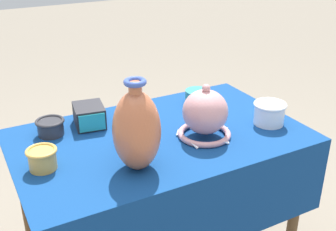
{
  "coord_description": "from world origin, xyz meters",
  "views": [
    {
      "loc": [
        -0.64,
        -1.25,
        1.5
      ],
      "look_at": [
        -0.01,
        -0.09,
        0.88
      ],
      "focal_mm": 45.0,
      "sensor_mm": 36.0,
      "label": 1
    }
  ],
  "objects_px": {
    "jar_round_slate": "(132,133)",
    "cup_wide_porcelain": "(269,113)",
    "pot_squat_teal": "(197,97)",
    "vase_dome_bell": "(205,115)",
    "vase_tall_bulbous": "(137,130)",
    "mosaic_tile_box": "(89,116)",
    "cup_wide_charcoal": "(50,127)",
    "cup_wide_ochre": "(42,158)"
  },
  "relations": [
    {
      "from": "cup_wide_ochre",
      "to": "mosaic_tile_box",
      "type": "bearing_deg",
      "value": 44.68
    },
    {
      "from": "jar_round_slate",
      "to": "cup_wide_ochre",
      "type": "relative_size",
      "value": 1.12
    },
    {
      "from": "vase_tall_bulbous",
      "to": "cup_wide_porcelain",
      "type": "bearing_deg",
      "value": 5.15
    },
    {
      "from": "vase_dome_bell",
      "to": "jar_round_slate",
      "type": "distance_m",
      "value": 0.27
    },
    {
      "from": "vase_tall_bulbous",
      "to": "vase_dome_bell",
      "type": "distance_m",
      "value": 0.32
    },
    {
      "from": "cup_wide_porcelain",
      "to": "vase_dome_bell",
      "type": "bearing_deg",
      "value": 174.29
    },
    {
      "from": "cup_wide_charcoal",
      "to": "cup_wide_porcelain",
      "type": "height_order",
      "value": "cup_wide_porcelain"
    },
    {
      "from": "jar_round_slate",
      "to": "pot_squat_teal",
      "type": "height_order",
      "value": "jar_round_slate"
    },
    {
      "from": "vase_tall_bulbous",
      "to": "cup_wide_ochre",
      "type": "relative_size",
      "value": 3.03
    },
    {
      "from": "cup_wide_ochre",
      "to": "pot_squat_teal",
      "type": "height_order",
      "value": "cup_wide_ochre"
    },
    {
      "from": "cup_wide_porcelain",
      "to": "pot_squat_teal",
      "type": "height_order",
      "value": "cup_wide_porcelain"
    },
    {
      "from": "mosaic_tile_box",
      "to": "jar_round_slate",
      "type": "height_order",
      "value": "jar_round_slate"
    },
    {
      "from": "jar_round_slate",
      "to": "cup_wide_porcelain",
      "type": "distance_m",
      "value": 0.56
    },
    {
      "from": "cup_wide_ochre",
      "to": "pot_squat_teal",
      "type": "distance_m",
      "value": 0.75
    },
    {
      "from": "vase_dome_bell",
      "to": "cup_wide_charcoal",
      "type": "relative_size",
      "value": 1.95
    },
    {
      "from": "pot_squat_teal",
      "to": "vase_dome_bell",
      "type": "bearing_deg",
      "value": -116.85
    },
    {
      "from": "mosaic_tile_box",
      "to": "jar_round_slate",
      "type": "relative_size",
      "value": 1.36
    },
    {
      "from": "vase_tall_bulbous",
      "to": "cup_wide_charcoal",
      "type": "height_order",
      "value": "vase_tall_bulbous"
    },
    {
      "from": "vase_tall_bulbous",
      "to": "mosaic_tile_box",
      "type": "bearing_deg",
      "value": 95.59
    },
    {
      "from": "cup_wide_charcoal",
      "to": "pot_squat_teal",
      "type": "height_order",
      "value": "pot_squat_teal"
    },
    {
      "from": "mosaic_tile_box",
      "to": "cup_wide_ochre",
      "type": "bearing_deg",
      "value": -126.08
    },
    {
      "from": "cup_wide_charcoal",
      "to": "pot_squat_teal",
      "type": "relative_size",
      "value": 1.01
    },
    {
      "from": "mosaic_tile_box",
      "to": "cup_wide_ochre",
      "type": "height_order",
      "value": "mosaic_tile_box"
    },
    {
      "from": "cup_wide_porcelain",
      "to": "pot_squat_teal",
      "type": "distance_m",
      "value": 0.33
    },
    {
      "from": "cup_wide_charcoal",
      "to": "cup_wide_porcelain",
      "type": "bearing_deg",
      "value": -21.75
    },
    {
      "from": "cup_wide_porcelain",
      "to": "cup_wide_charcoal",
      "type": "bearing_deg",
      "value": 158.25
    },
    {
      "from": "mosaic_tile_box",
      "to": "cup_wide_charcoal",
      "type": "relative_size",
      "value": 1.42
    },
    {
      "from": "vase_dome_bell",
      "to": "vase_tall_bulbous",
      "type": "bearing_deg",
      "value": -165.17
    },
    {
      "from": "mosaic_tile_box",
      "to": "pot_squat_teal",
      "type": "height_order",
      "value": "mosaic_tile_box"
    },
    {
      "from": "vase_tall_bulbous",
      "to": "cup_wide_porcelain",
      "type": "xyz_separation_m",
      "value": [
        0.59,
        0.05,
        -0.09
      ]
    },
    {
      "from": "vase_dome_bell",
      "to": "cup_wide_ochre",
      "type": "distance_m",
      "value": 0.59
    },
    {
      "from": "vase_dome_bell",
      "to": "mosaic_tile_box",
      "type": "bearing_deg",
      "value": 139.74
    },
    {
      "from": "vase_tall_bulbous",
      "to": "jar_round_slate",
      "type": "bearing_deg",
      "value": 72.91
    },
    {
      "from": "vase_dome_bell",
      "to": "pot_squat_teal",
      "type": "height_order",
      "value": "vase_dome_bell"
    },
    {
      "from": "vase_dome_bell",
      "to": "cup_wide_ochre",
      "type": "height_order",
      "value": "vase_dome_bell"
    },
    {
      "from": "vase_tall_bulbous",
      "to": "jar_round_slate",
      "type": "relative_size",
      "value": 2.7
    },
    {
      "from": "vase_tall_bulbous",
      "to": "pot_squat_teal",
      "type": "xyz_separation_m",
      "value": [
        0.45,
        0.35,
        -0.11
      ]
    },
    {
      "from": "cup_wide_ochre",
      "to": "cup_wide_porcelain",
      "type": "distance_m",
      "value": 0.87
    },
    {
      "from": "vase_tall_bulbous",
      "to": "mosaic_tile_box",
      "type": "xyz_separation_m",
      "value": [
        -0.04,
        0.37,
        -0.1
      ]
    },
    {
      "from": "vase_dome_bell",
      "to": "mosaic_tile_box",
      "type": "relative_size",
      "value": 1.37
    },
    {
      "from": "cup_wide_ochre",
      "to": "vase_dome_bell",
      "type": "bearing_deg",
      "value": -5.74
    },
    {
      "from": "jar_round_slate",
      "to": "cup_wide_porcelain",
      "type": "xyz_separation_m",
      "value": [
        0.55,
        -0.09,
        -0.0
      ]
    }
  ]
}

